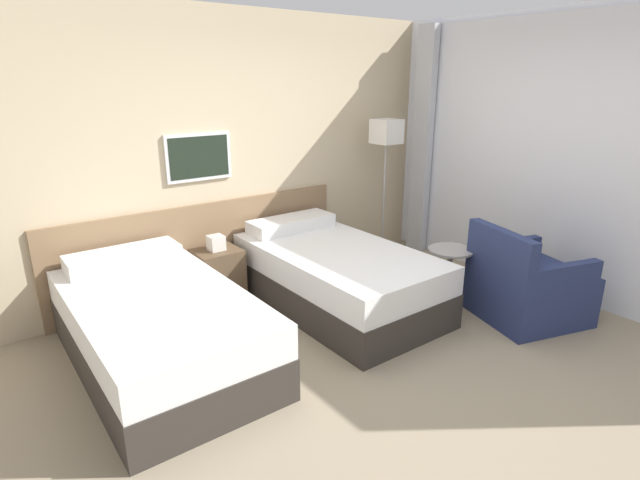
{
  "coord_description": "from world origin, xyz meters",
  "views": [
    {
      "loc": [
        -2.47,
        -2.31,
        2.07
      ],
      "look_at": [
        0.03,
        1.01,
        0.72
      ],
      "focal_mm": 28.0,
      "sensor_mm": 36.0,
      "label": 1
    }
  ],
  "objects": [
    {
      "name": "ground_plane",
      "position": [
        0.0,
        0.0,
        0.0
      ],
      "size": [
        16.0,
        16.0,
        0.0
      ],
      "primitive_type": "plane",
      "color": "gray"
    },
    {
      "name": "wall_headboard",
      "position": [
        -0.04,
        2.14,
        1.29
      ],
      "size": [
        10.0,
        0.1,
        2.7
      ],
      "color": "#C6B28E",
      "rests_on": "ground_plane"
    },
    {
      "name": "wall_window",
      "position": [
        2.23,
        -0.09,
        1.34
      ],
      "size": [
        0.21,
        4.61,
        2.7
      ],
      "color": "white",
      "rests_on": "ground_plane"
    },
    {
      "name": "bed_near_door",
      "position": [
        -1.42,
        1.08,
        0.29
      ],
      "size": [
        1.13,
        2.0,
        0.7
      ],
      "color": "#332D28",
      "rests_on": "ground_plane"
    },
    {
      "name": "bed_near_window",
      "position": [
        0.27,
        1.08,
        0.29
      ],
      "size": [
        1.13,
        2.0,
        0.7
      ],
      "color": "#332D28",
      "rests_on": "ground_plane"
    },
    {
      "name": "nightstand",
      "position": [
        -0.57,
        1.84,
        0.27
      ],
      "size": [
        0.42,
        0.38,
        0.66
      ],
      "color": "brown",
      "rests_on": "ground_plane"
    },
    {
      "name": "floor_lamp",
      "position": [
        1.47,
        1.7,
        1.41
      ],
      "size": [
        0.27,
        0.27,
        1.64
      ],
      "color": "#9E9993",
      "rests_on": "ground_plane"
    },
    {
      "name": "side_table",
      "position": [
        1.12,
        0.44,
        0.39
      ],
      "size": [
        0.42,
        0.42,
        0.56
      ],
      "color": "gray",
      "rests_on": "ground_plane"
    },
    {
      "name": "armchair",
      "position": [
        1.46,
        -0.15,
        0.28
      ],
      "size": [
        1.03,
        0.99,
        0.86
      ],
      "rotation": [
        0.0,
        0.0,
        1.27
      ],
      "color": "navy",
      "rests_on": "ground_plane"
    }
  ]
}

